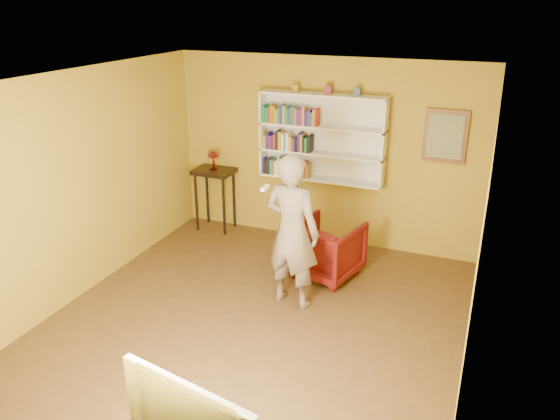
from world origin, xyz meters
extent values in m
cube|color=#4B3218|center=(0.00, 0.00, -0.06)|extent=(5.30, 5.80, 0.12)
cube|color=#A2831E|center=(0.00, 2.52, 1.35)|extent=(5.30, 0.04, 2.70)
cube|color=#A2831E|center=(0.00, -2.52, 1.35)|extent=(5.30, 0.04, 2.70)
cube|color=#A2831E|center=(-2.27, 0.00, 1.35)|extent=(0.04, 5.80, 2.70)
cube|color=#A2831E|center=(2.27, 0.00, 1.35)|extent=(0.04, 5.80, 2.70)
cube|color=silver|center=(0.00, 0.00, 2.73)|extent=(5.30, 5.80, 0.06)
cube|color=white|center=(0.00, 2.48, 1.60)|extent=(1.80, 0.03, 1.20)
cube|color=white|center=(-0.89, 2.35, 1.60)|extent=(0.03, 0.28, 1.20)
cube|color=white|center=(0.89, 2.35, 1.60)|extent=(0.03, 0.28, 1.20)
cube|color=white|center=(0.00, 2.35, 1.00)|extent=(1.80, 0.28, 0.03)
cube|color=white|center=(0.00, 2.35, 1.38)|extent=(1.80, 0.28, 0.03)
cube|color=white|center=(0.00, 2.35, 1.76)|extent=(1.80, 0.28, 0.03)
cube|color=white|center=(0.00, 2.35, 2.20)|extent=(1.80, 0.28, 0.03)
cube|color=navy|center=(-0.85, 2.29, 1.13)|extent=(0.02, 0.14, 0.23)
cube|color=black|center=(-0.82, 2.30, 1.11)|extent=(0.03, 0.15, 0.20)
cube|color=black|center=(-0.77, 2.31, 1.13)|extent=(0.04, 0.19, 0.22)
cube|color=#207770|center=(-0.72, 2.30, 1.12)|extent=(0.04, 0.16, 0.22)
cube|color=olive|center=(-0.68, 2.31, 1.12)|extent=(0.03, 0.18, 0.21)
cube|color=white|center=(-0.64, 2.29, 1.12)|extent=(0.04, 0.14, 0.20)
cube|color=white|center=(-0.60, 2.29, 1.15)|extent=(0.03, 0.14, 0.27)
cube|color=black|center=(-0.57, 2.30, 1.15)|extent=(0.03, 0.16, 0.27)
cube|color=#A42819|center=(-0.53, 2.29, 1.14)|extent=(0.03, 0.14, 0.26)
cube|color=navy|center=(-0.50, 2.30, 1.13)|extent=(0.03, 0.15, 0.24)
cube|color=#C47F27|center=(-0.46, 2.30, 1.11)|extent=(0.02, 0.17, 0.20)
cube|color=black|center=(-0.43, 2.29, 1.14)|extent=(0.03, 0.14, 0.26)
cube|color=#562775|center=(-0.39, 2.30, 1.13)|extent=(0.04, 0.16, 0.24)
cube|color=#A42819|center=(-0.36, 2.30, 1.15)|extent=(0.02, 0.17, 0.26)
cube|color=navy|center=(-0.33, 2.29, 1.14)|extent=(0.03, 0.15, 0.26)
cube|color=#1B7B46|center=(-0.28, 2.31, 1.12)|extent=(0.04, 0.17, 0.22)
cube|color=white|center=(-0.25, 2.29, 1.13)|extent=(0.03, 0.14, 0.24)
cube|color=#A42819|center=(-0.21, 2.29, 1.13)|extent=(0.04, 0.14, 0.24)
cube|color=olive|center=(-0.17, 2.30, 1.11)|extent=(0.03, 0.16, 0.20)
cube|color=gold|center=(-0.85, 2.30, 1.52)|extent=(0.02, 0.16, 0.26)
cube|color=#C47F27|center=(-0.82, 2.30, 1.49)|extent=(0.03, 0.17, 0.19)
cube|color=navy|center=(-0.78, 2.31, 1.51)|extent=(0.04, 0.18, 0.22)
cube|color=#A42819|center=(-0.74, 2.31, 1.49)|extent=(0.02, 0.17, 0.19)
cube|color=navy|center=(-0.71, 2.30, 1.49)|extent=(0.03, 0.15, 0.20)
cube|color=#A42819|center=(-0.67, 2.31, 1.50)|extent=(0.03, 0.18, 0.21)
cube|color=black|center=(-0.63, 2.30, 1.53)|extent=(0.04, 0.17, 0.27)
cube|color=#C47F27|center=(-0.59, 2.30, 1.52)|extent=(0.04, 0.16, 0.26)
cube|color=white|center=(-0.54, 2.29, 1.51)|extent=(0.04, 0.14, 0.24)
cube|color=#207770|center=(-0.51, 2.30, 1.50)|extent=(0.02, 0.15, 0.21)
cube|color=white|center=(-0.47, 2.30, 1.52)|extent=(0.04, 0.15, 0.25)
cube|color=gold|center=(-0.43, 2.29, 1.50)|extent=(0.04, 0.14, 0.21)
cube|color=#562775|center=(-0.39, 2.29, 1.49)|extent=(0.04, 0.15, 0.19)
cube|color=black|center=(-0.34, 2.30, 1.49)|extent=(0.04, 0.15, 0.20)
cube|color=navy|center=(-0.30, 2.31, 1.53)|extent=(0.04, 0.17, 0.27)
cube|color=#C47F27|center=(-0.26, 2.31, 1.52)|extent=(0.03, 0.18, 0.25)
cube|color=black|center=(-0.23, 2.30, 1.51)|extent=(0.03, 0.16, 0.23)
cube|color=#1B7B46|center=(-0.19, 2.30, 1.50)|extent=(0.03, 0.16, 0.21)
cube|color=black|center=(-0.15, 2.31, 1.51)|extent=(0.04, 0.19, 0.24)
cube|color=#1B7B46|center=(-0.84, 2.31, 1.89)|extent=(0.04, 0.17, 0.24)
cube|color=#1B7B46|center=(-0.79, 2.30, 1.88)|extent=(0.04, 0.16, 0.21)
cube|color=#A42819|center=(-0.75, 2.30, 1.88)|extent=(0.03, 0.16, 0.22)
cube|color=olive|center=(-0.71, 2.31, 1.90)|extent=(0.03, 0.19, 0.25)
cube|color=olive|center=(-0.67, 2.30, 1.89)|extent=(0.04, 0.16, 0.24)
cube|color=gold|center=(-0.64, 2.29, 1.87)|extent=(0.02, 0.14, 0.20)
cube|color=#207770|center=(-0.60, 2.31, 1.89)|extent=(0.03, 0.17, 0.23)
cube|color=navy|center=(-0.56, 2.31, 1.90)|extent=(0.03, 0.18, 0.26)
cube|color=gold|center=(-0.53, 2.30, 1.90)|extent=(0.03, 0.15, 0.25)
cube|color=#207770|center=(-0.49, 2.31, 1.90)|extent=(0.03, 0.18, 0.25)
cube|color=#1B7B46|center=(-0.46, 2.31, 1.88)|extent=(0.02, 0.17, 0.22)
cube|color=#562775|center=(-0.42, 2.29, 1.90)|extent=(0.03, 0.14, 0.24)
cube|color=#207770|center=(-0.39, 2.29, 1.90)|extent=(0.03, 0.15, 0.25)
cube|color=olive|center=(-0.35, 2.30, 1.89)|extent=(0.03, 0.15, 0.24)
cube|color=#562775|center=(-0.32, 2.31, 1.89)|extent=(0.03, 0.17, 0.22)
cube|color=#562775|center=(-0.27, 2.29, 1.89)|extent=(0.04, 0.14, 0.23)
cube|color=#C47F27|center=(-0.24, 2.30, 1.90)|extent=(0.03, 0.16, 0.26)
cube|color=navy|center=(-0.20, 2.31, 1.88)|extent=(0.04, 0.18, 0.21)
cube|color=#562775|center=(-0.16, 2.31, 1.89)|extent=(0.04, 0.19, 0.23)
cube|color=#207770|center=(-0.12, 2.31, 1.87)|extent=(0.03, 0.18, 0.19)
cube|color=#C47F27|center=(-0.09, 2.31, 1.89)|extent=(0.03, 0.17, 0.24)
cube|color=#A42819|center=(-0.06, 2.31, 1.89)|extent=(0.02, 0.18, 0.24)
cube|color=olive|center=(-0.39, 2.35, 2.26)|extent=(0.07, 0.07, 0.10)
cube|color=maroon|center=(0.08, 2.35, 2.27)|extent=(0.09, 0.09, 0.12)
cube|color=#42516E|center=(0.48, 2.35, 2.27)|extent=(0.08, 0.08, 0.11)
cube|color=brown|center=(1.65, 2.46, 1.75)|extent=(0.55, 0.04, 0.70)
cube|color=gray|center=(1.65, 2.44, 1.75)|extent=(0.45, 0.02, 0.58)
cylinder|color=black|center=(-1.92, 2.08, 0.46)|extent=(0.04, 0.04, 0.91)
cylinder|color=black|center=(-1.44, 2.08, 0.46)|extent=(0.04, 0.04, 0.91)
cylinder|color=black|center=(-1.92, 2.42, 0.46)|extent=(0.04, 0.04, 0.91)
cylinder|color=black|center=(-1.44, 2.42, 0.46)|extent=(0.04, 0.04, 0.91)
cube|color=black|center=(-1.68, 2.25, 0.94)|extent=(0.60, 0.46, 0.07)
cylinder|color=maroon|center=(-1.68, 2.25, 0.99)|extent=(0.12, 0.12, 0.02)
cylinder|color=maroon|center=(-1.68, 2.25, 1.08)|extent=(0.03, 0.03, 0.15)
ellipsoid|color=maroon|center=(-1.68, 2.25, 1.21)|extent=(0.16, 0.16, 0.11)
cylinder|color=beige|center=(-1.60, 2.25, 1.20)|extent=(0.01, 0.01, 0.12)
cylinder|color=beige|center=(-1.61, 2.29, 1.20)|extent=(0.01, 0.01, 0.12)
cylinder|color=beige|center=(-1.64, 2.32, 1.20)|extent=(0.01, 0.01, 0.12)
cylinder|color=beige|center=(-1.68, 2.33, 1.20)|extent=(0.01, 0.01, 0.12)
cylinder|color=beige|center=(-1.72, 2.32, 1.20)|extent=(0.01, 0.01, 0.12)
cylinder|color=beige|center=(-1.75, 2.29, 1.20)|extent=(0.01, 0.01, 0.12)
cylinder|color=beige|center=(-1.76, 2.25, 1.20)|extent=(0.01, 0.01, 0.12)
cylinder|color=beige|center=(-1.75, 2.21, 1.20)|extent=(0.01, 0.01, 0.12)
cylinder|color=beige|center=(-1.72, 2.18, 1.20)|extent=(0.01, 0.01, 0.12)
cylinder|color=beige|center=(-1.68, 2.17, 1.20)|extent=(0.01, 0.01, 0.12)
cylinder|color=beige|center=(-1.64, 2.18, 1.20)|extent=(0.01, 0.01, 0.12)
cylinder|color=beige|center=(-1.61, 2.21, 1.20)|extent=(0.01, 0.01, 0.12)
imported|color=#480507|center=(0.40, 1.40, 0.37)|extent=(0.98, 1.00, 0.75)
imported|color=#746555|center=(0.23, 0.57, 0.93)|extent=(0.74, 0.55, 1.86)
cube|color=white|center=(0.04, 0.26, 1.54)|extent=(0.04, 0.15, 0.04)
imported|color=black|center=(0.63, -2.25, 0.79)|extent=(1.13, 0.37, 0.65)
camera|label=1|loc=(2.24, -4.80, 3.45)|focal=35.00mm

